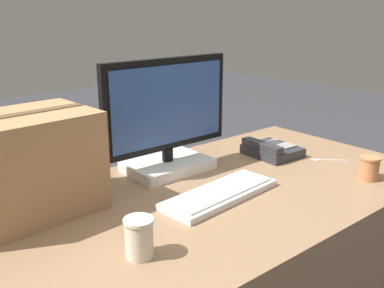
{
  "coord_description": "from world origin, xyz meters",
  "views": [
    {
      "loc": [
        -0.97,
        -1.07,
        1.37
      ],
      "look_at": [
        0.03,
        0.11,
        0.89
      ],
      "focal_mm": 42.0,
      "sensor_mm": 36.0,
      "label": 1
    }
  ],
  "objects_px": {
    "desk_phone": "(271,150)",
    "paper_cup_left": "(139,238)",
    "keyboard": "(220,194)",
    "paper_cup_right": "(369,168)",
    "cardboard_box": "(23,166)",
    "monitor": "(167,124)",
    "spoon": "(323,160)"
  },
  "relations": [
    {
      "from": "desk_phone",
      "to": "paper_cup_left",
      "type": "height_order",
      "value": "paper_cup_left"
    },
    {
      "from": "keyboard",
      "to": "paper_cup_right",
      "type": "distance_m",
      "value": 0.59
    },
    {
      "from": "desk_phone",
      "to": "cardboard_box",
      "type": "xyz_separation_m",
      "value": [
        -1.03,
        0.12,
        0.13
      ]
    },
    {
      "from": "paper_cup_left",
      "to": "desk_phone",
      "type": "bearing_deg",
      "value": 19.65
    },
    {
      "from": "paper_cup_left",
      "to": "cardboard_box",
      "type": "height_order",
      "value": "cardboard_box"
    },
    {
      "from": "monitor",
      "to": "keyboard",
      "type": "distance_m",
      "value": 0.37
    },
    {
      "from": "monitor",
      "to": "paper_cup_right",
      "type": "bearing_deg",
      "value": -47.41
    },
    {
      "from": "monitor",
      "to": "cardboard_box",
      "type": "relative_size",
      "value": 1.23
    },
    {
      "from": "desk_phone",
      "to": "paper_cup_right",
      "type": "relative_size",
      "value": 2.59
    },
    {
      "from": "monitor",
      "to": "cardboard_box",
      "type": "height_order",
      "value": "monitor"
    },
    {
      "from": "spoon",
      "to": "cardboard_box",
      "type": "height_order",
      "value": "cardboard_box"
    },
    {
      "from": "paper_cup_right",
      "to": "spoon",
      "type": "xyz_separation_m",
      "value": [
        0.06,
        0.24,
        -0.04
      ]
    },
    {
      "from": "keyboard",
      "to": "paper_cup_right",
      "type": "relative_size",
      "value": 5.18
    },
    {
      "from": "desk_phone",
      "to": "spoon",
      "type": "relative_size",
      "value": 1.85
    },
    {
      "from": "paper_cup_right",
      "to": "spoon",
      "type": "bearing_deg",
      "value": 76.27
    },
    {
      "from": "monitor",
      "to": "desk_phone",
      "type": "height_order",
      "value": "monitor"
    },
    {
      "from": "keyboard",
      "to": "spoon",
      "type": "bearing_deg",
      "value": -5.77
    },
    {
      "from": "desk_phone",
      "to": "cardboard_box",
      "type": "bearing_deg",
      "value": 176.84
    },
    {
      "from": "paper_cup_left",
      "to": "spoon",
      "type": "bearing_deg",
      "value": 7.58
    },
    {
      "from": "monitor",
      "to": "paper_cup_right",
      "type": "xyz_separation_m",
      "value": [
        0.52,
        -0.56,
        -0.14
      ]
    },
    {
      "from": "cardboard_box",
      "to": "paper_cup_left",
      "type": "bearing_deg",
      "value": -74.02
    },
    {
      "from": "desk_phone",
      "to": "paper_cup_left",
      "type": "bearing_deg",
      "value": -156.82
    },
    {
      "from": "paper_cup_right",
      "to": "desk_phone",
      "type": "bearing_deg",
      "value": 98.43
    },
    {
      "from": "monitor",
      "to": "spoon",
      "type": "bearing_deg",
      "value": -29.72
    },
    {
      "from": "paper_cup_left",
      "to": "spoon",
      "type": "xyz_separation_m",
      "value": [
        1.02,
        0.14,
        -0.05
      ]
    },
    {
      "from": "keyboard",
      "to": "paper_cup_right",
      "type": "bearing_deg",
      "value": -29.23
    },
    {
      "from": "paper_cup_left",
      "to": "spoon",
      "type": "relative_size",
      "value": 0.87
    },
    {
      "from": "paper_cup_left",
      "to": "spoon",
      "type": "height_order",
      "value": "paper_cup_left"
    },
    {
      "from": "desk_phone",
      "to": "cardboard_box",
      "type": "distance_m",
      "value": 1.04
    },
    {
      "from": "spoon",
      "to": "desk_phone",
      "type": "bearing_deg",
      "value": -12.92
    },
    {
      "from": "desk_phone",
      "to": "paper_cup_right",
      "type": "distance_m",
      "value": 0.43
    },
    {
      "from": "keyboard",
      "to": "spoon",
      "type": "distance_m",
      "value": 0.6
    }
  ]
}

